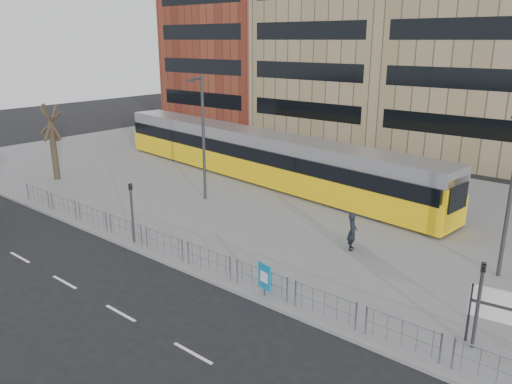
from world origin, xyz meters
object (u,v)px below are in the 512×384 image
Objects in this scene: pedestrian at (352,232)px; ad_panel at (264,277)px; tram at (258,156)px; lamp_post_west at (203,133)px; bare_tree at (48,101)px; traffic_light_east at (480,294)px; lamp_post_east at (511,188)px; traffic_light_west at (132,205)px; station_sign at (498,309)px.

ad_panel is at bearing 153.83° from pedestrian.
pedestrian is (11.72, -7.05, -0.84)m from tram.
lamp_post_west is 1.01× the size of bare_tree.
lamp_post_west is at bearing 157.92° from ad_panel.
lamp_post_west is at bearing 16.60° from bare_tree.
bare_tree is (-11.50, -9.44, 3.91)m from tram.
lamp_post_east is at bearing 76.47° from traffic_light_east.
bare_tree is (-14.22, 3.83, 3.71)m from traffic_light_west.
lamp_post_west reaches higher than traffic_light_east.
bare_tree reaches higher than ad_panel.
traffic_light_west is 8.08m from lamp_post_west.
traffic_light_west is at bearing 164.57° from traffic_light_east.
tram reaches higher than traffic_light_west.
traffic_light_west is 17.32m from lamp_post_east.
traffic_light_east is 0.40× the size of bare_tree.
station_sign is 0.69× the size of traffic_light_east.
station_sign is 20.02m from lamp_post_west.
tram is at bearing 79.67° from traffic_light_west.
lamp_post_west is (-2.35, 7.37, 2.32)m from traffic_light_west.
ad_panel is at bearing -42.77° from tram.
pedestrian is at bearing 142.93° from station_sign.
lamp_post_west is (-18.52, 5.80, 2.32)m from traffic_light_east.
tram is 3.87× the size of bare_tree.
station_sign is 16.83m from traffic_light_west.
traffic_light_east is at bearing -154.20° from station_sign.
ad_panel is 0.19× the size of lamp_post_east.
bare_tree is at bearing 168.46° from station_sign.
traffic_light_west reaches higher than pedestrian.
traffic_light_east is (18.89, -11.70, 0.20)m from tram.
pedestrian is at bearing -5.81° from lamp_post_west.
ad_panel is at bearing 171.46° from traffic_light_east.
lamp_post_west is 17.72m from lamp_post_east.
tram is 13.99× the size of station_sign.
lamp_post_west is (-19.06, 5.44, 2.80)m from station_sign.
tram is 9.71× the size of traffic_light_east.
traffic_light_west reaches higher than station_sign.
ad_panel is 0.17× the size of lamp_post_west.
ad_panel is at bearing -173.97° from station_sign.
pedestrian is 0.60× the size of traffic_light_east.
ad_panel is 6.33m from pedestrian.
tram is at bearing 39.36° from bare_tree.
traffic_light_west is at bearing -168.41° from ad_panel.
lamp_post_west reaches higher than station_sign.
station_sign reaches higher than ad_panel.
pedestrian reaches higher than ad_panel.
tram is 22.11× the size of ad_panel.
lamp_post_east is 29.89m from bare_tree.
station_sign is 6.47m from lamp_post_east.
station_sign is 0.69× the size of traffic_light_west.
station_sign is 0.28× the size of bare_tree.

